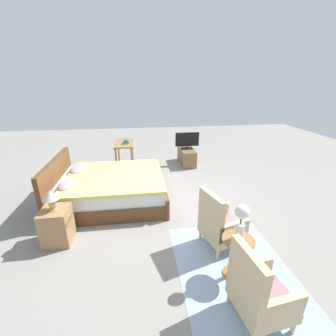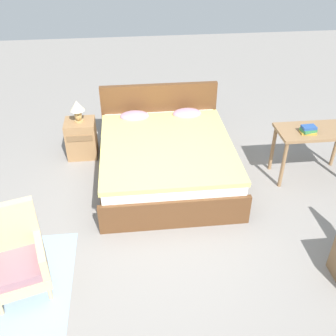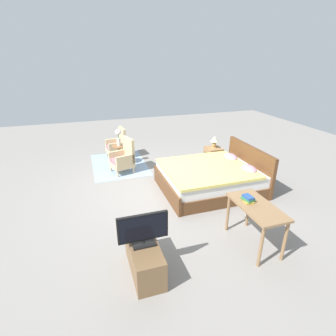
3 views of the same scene
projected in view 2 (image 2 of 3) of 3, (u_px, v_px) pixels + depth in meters
name	position (u px, v px, depth m)	size (l,w,h in m)	color
ground_plane	(156.00, 229.00, 4.72)	(16.00, 16.00, 0.00)	gray
bed	(166.00, 157.00, 5.48)	(1.80, 2.18, 0.96)	brown
armchair_by_window_right	(16.00, 258.00, 3.83)	(0.67, 0.67, 0.92)	#CCB284
nightstand	(81.00, 138.00, 5.93)	(0.44, 0.41, 0.57)	#997047
table_lamp	(77.00, 108.00, 5.64)	(0.22, 0.22, 0.33)	tan
vanity_desk	(315.00, 137.00, 5.28)	(1.04, 0.52, 0.74)	#8E6B47
book_stack	(308.00, 130.00, 5.12)	(0.21, 0.17, 0.10)	#B79333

